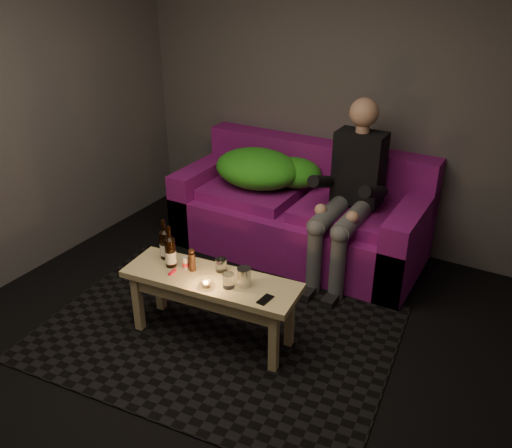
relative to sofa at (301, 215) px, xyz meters
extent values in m
plane|color=black|center=(0.17, -1.82, -0.34)|extent=(4.50, 4.50, 0.00)
plane|color=#555255|center=(0.17, 0.43, 0.96)|extent=(4.00, 0.00, 4.00)
cube|color=black|center=(0.03, -1.44, -0.33)|extent=(2.60, 2.00, 0.01)
cube|color=#7E1070|center=(0.00, -0.05, -0.11)|extent=(2.18, 0.98, 0.46)
cube|color=#7E1070|center=(0.00, 0.32, 0.36)|extent=(2.18, 0.24, 0.48)
cube|color=#7E1070|center=(-0.98, -0.05, 0.00)|extent=(0.22, 0.98, 0.68)
cube|color=#7E1070|center=(0.98, -0.05, 0.00)|extent=(0.22, 0.98, 0.68)
cube|color=#7E1070|center=(-0.46, -0.11, 0.16)|extent=(0.82, 0.65, 0.11)
cube|color=#7E1070|center=(0.46, -0.11, 0.16)|extent=(0.82, 0.65, 0.11)
ellipsoid|color=#319A1C|center=(-0.43, -0.05, 0.38)|extent=(0.78, 0.61, 0.33)
ellipsoid|color=#319A1C|center=(-0.12, 0.10, 0.35)|extent=(0.48, 0.39, 0.26)
ellipsoid|color=#319A1C|center=(-0.67, 0.08, 0.30)|extent=(0.35, 0.28, 0.17)
cube|color=black|center=(0.50, 0.00, 0.54)|extent=(0.39, 0.24, 0.60)
sphere|color=tan|center=(0.50, 0.00, 1.00)|extent=(0.23, 0.23, 0.23)
cylinder|color=#52555D|center=(0.40, -0.34, 0.24)|extent=(0.15, 0.54, 0.15)
cylinder|color=#52555D|center=(0.60, -0.34, 0.24)|extent=(0.15, 0.54, 0.15)
cylinder|color=#52555D|center=(0.40, -0.60, -0.06)|extent=(0.12, 0.12, 0.56)
cylinder|color=#52555D|center=(0.60, -0.60, -0.06)|extent=(0.12, 0.12, 0.56)
cube|color=black|center=(0.40, -0.66, -0.31)|extent=(0.10, 0.24, 0.07)
cube|color=black|center=(0.60, -0.66, -0.31)|extent=(0.10, 0.24, 0.07)
cube|color=#D5B77D|center=(0.03, -1.49, 0.14)|extent=(1.25, 0.50, 0.04)
cube|color=#D5B77D|center=(0.03, -1.49, 0.06)|extent=(1.09, 0.40, 0.11)
cube|color=#D5B77D|center=(-0.47, -1.68, -0.11)|extent=(0.06, 0.06, 0.46)
cube|color=#D5B77D|center=(-0.50, -1.40, -0.11)|extent=(0.06, 0.06, 0.46)
cube|color=#D5B77D|center=(0.57, -1.58, -0.11)|extent=(0.06, 0.06, 0.46)
cube|color=#D5B77D|center=(0.54, -1.30, -0.11)|extent=(0.06, 0.06, 0.46)
cylinder|color=black|center=(-0.39, -1.43, 0.26)|extent=(0.07, 0.07, 0.20)
cylinder|color=white|center=(-0.39, -1.43, 0.23)|extent=(0.08, 0.08, 0.09)
cone|color=black|center=(-0.39, -1.43, 0.38)|extent=(0.07, 0.07, 0.03)
cylinder|color=black|center=(-0.39, -1.43, 0.41)|extent=(0.03, 0.03, 0.10)
cylinder|color=black|center=(-0.29, -1.50, 0.26)|extent=(0.07, 0.07, 0.21)
cylinder|color=white|center=(-0.29, -1.50, 0.23)|extent=(0.08, 0.08, 0.09)
cone|color=black|center=(-0.29, -1.50, 0.38)|extent=(0.07, 0.07, 0.03)
cylinder|color=black|center=(-0.29, -1.50, 0.42)|extent=(0.03, 0.03, 0.10)
cylinder|color=silver|center=(-0.18, -1.47, 0.20)|extent=(0.04, 0.04, 0.09)
cylinder|color=black|center=(-0.13, -1.47, 0.23)|extent=(0.06, 0.06, 0.13)
cylinder|color=white|center=(0.05, -1.38, 0.21)|extent=(0.10, 0.10, 0.09)
cylinder|color=white|center=(0.07, -1.60, 0.18)|extent=(0.06, 0.06, 0.04)
sphere|color=orange|center=(0.07, -1.60, 0.19)|extent=(0.02, 0.02, 0.02)
cylinder|color=white|center=(0.20, -1.53, 0.21)|extent=(0.09, 0.09, 0.10)
cylinder|color=#BABDC1|center=(0.28, -1.46, 0.22)|extent=(0.11, 0.11, 0.13)
cube|color=black|center=(0.48, -1.54, 0.16)|extent=(0.07, 0.13, 0.01)
cube|color=red|center=(-0.23, -1.57, 0.17)|extent=(0.03, 0.08, 0.01)
camera|label=1|loc=(1.84, -4.01, 2.11)|focal=38.00mm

